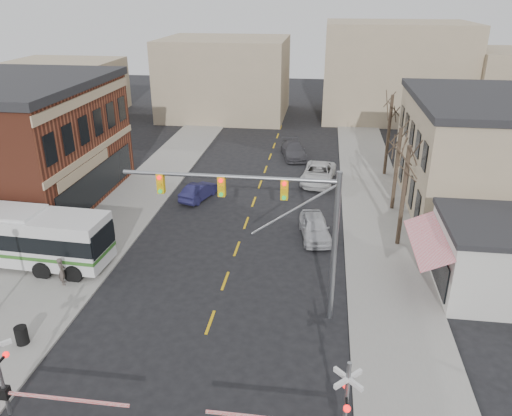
{
  "coord_description": "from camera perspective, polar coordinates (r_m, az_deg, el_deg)",
  "views": [
    {
      "loc": [
        5.15,
        -18.48,
        15.54
      ],
      "look_at": [
        1.43,
        8.86,
        3.5
      ],
      "focal_mm": 35.0,
      "sensor_mm": 36.0,
      "label": 1
    }
  ],
  "objects": [
    {
      "name": "car_d",
      "position": [
        50.87,
        4.33,
        6.61
      ],
      "size": [
        3.23,
        5.58,
        1.52
      ],
      "primitive_type": "imported",
      "rotation": [
        0.0,
        0.0,
        0.22
      ],
      "color": "#3F3E43",
      "rests_on": "ground"
    },
    {
      "name": "car_a",
      "position": [
        34.2,
        6.75,
        -2.17
      ],
      "size": [
        2.57,
        4.85,
        1.57
      ],
      "primitive_type": "imported",
      "rotation": [
        0.0,
        0.0,
        0.16
      ],
      "color": "#B6B7BB",
      "rests_on": "ground"
    },
    {
      "name": "tree_east_b",
      "position": [
        38.9,
        15.74,
        4.28
      ],
      "size": [
        0.28,
        0.28,
        6.3
      ],
      "color": "#382B21",
      "rests_on": "sidewalk_east"
    },
    {
      "name": "sidewalk_east",
      "position": [
        41.71,
        13.18,
        1.13
      ],
      "size": [
        5.0,
        60.0,
        0.12
      ],
      "primitive_type": "cube",
      "color": "gray",
      "rests_on": "ground"
    },
    {
      "name": "pedestrian_near",
      "position": [
        30.54,
        -21.3,
        -6.74
      ],
      "size": [
        0.6,
        0.71,
        1.66
      ],
      "primitive_type": "imported",
      "rotation": [
        0.0,
        0.0,
        1.96
      ],
      "color": "#524741",
      "rests_on": "sidewalk_west"
    },
    {
      "name": "transit_bus",
      "position": [
        34.13,
        -27.02,
        -2.69
      ],
      "size": [
        13.46,
        3.6,
        3.43
      ],
      "color": "silver",
      "rests_on": "ground"
    },
    {
      "name": "sidewalk_west",
      "position": [
        43.99,
        -12.24,
        2.41
      ],
      "size": [
        5.0,
        60.0,
        0.12
      ],
      "primitive_type": "cube",
      "color": "gray",
      "rests_on": "ground"
    },
    {
      "name": "pedestrian_far",
      "position": [
        34.38,
        -21.84,
        -3.14
      ],
      "size": [
        1.11,
        1.17,
        1.91
      ],
      "primitive_type": "imported",
      "rotation": [
        0.0,
        0.0,
        0.99
      ],
      "color": "#3A4465",
      "rests_on": "sidewalk_west"
    },
    {
      "name": "rr_crossing_east",
      "position": [
        19.27,
        8.82,
        -21.55
      ],
      "size": [
        5.6,
        1.36,
        4.0
      ],
      "color": "gray",
      "rests_on": "ground"
    },
    {
      "name": "traffic_signal_mast",
      "position": [
        23.92,
        2.37,
        -0.57
      ],
      "size": [
        10.46,
        0.3,
        8.0
      ],
      "color": "gray",
      "rests_on": "ground"
    },
    {
      "name": "tree_east_a",
      "position": [
        33.21,
        16.47,
        1.29
      ],
      "size": [
        0.28,
        0.28,
        6.75
      ],
      "color": "#382B21",
      "rests_on": "sidewalk_east"
    },
    {
      "name": "rr_crossing_west",
      "position": [
        22.28,
        -26.26,
        -16.86
      ],
      "size": [
        5.6,
        1.36,
        4.0
      ],
      "color": "gray",
      "rests_on": "ground"
    },
    {
      "name": "trash_bin",
      "position": [
        26.78,
        -25.21,
        -13.02
      ],
      "size": [
        0.6,
        0.6,
        0.9
      ],
      "primitive_type": "cylinder",
      "color": "black",
      "rests_on": "sidewalk_west"
    },
    {
      "name": "car_c",
      "position": [
        44.26,
        7.14,
        3.92
      ],
      "size": [
        3.26,
        5.98,
        1.59
      ],
      "primitive_type": "imported",
      "rotation": [
        0.0,
        0.0,
        -0.11
      ],
      "color": "silver",
      "rests_on": "ground"
    },
    {
      "name": "tree_east_c",
      "position": [
        46.4,
        14.89,
        8.02
      ],
      "size": [
        0.28,
        0.28,
        7.2
      ],
      "color": "#382B21",
      "rests_on": "sidewalk_east"
    },
    {
      "name": "car_b",
      "position": [
        40.6,
        -6.52,
        1.93
      ],
      "size": [
        2.6,
        4.32,
        1.35
      ],
      "primitive_type": "imported",
      "rotation": [
        0.0,
        0.0,
        2.83
      ],
      "color": "#1A1940",
      "rests_on": "ground"
    },
    {
      "name": "ground",
      "position": [
        24.69,
        -6.3,
        -15.6
      ],
      "size": [
        160.0,
        160.0,
        0.0
      ],
      "primitive_type": "plane",
      "color": "black",
      "rests_on": "ground"
    }
  ]
}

